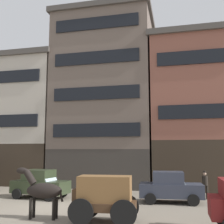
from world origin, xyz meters
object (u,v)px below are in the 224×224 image
(draft_horse, at_px, (42,190))
(sedan_parked_curb, at_px, (40,184))
(sedan_light, at_px, (170,187))
(pedestrian_officer, at_px, (205,183))
(cargo_wagon, at_px, (104,195))

(draft_horse, distance_m, sedan_parked_curb, 5.79)
(sedan_light, height_order, pedestrian_officer, sedan_light)
(cargo_wagon, height_order, pedestrian_officer, cargo_wagon)
(cargo_wagon, xyz_separation_m, sedan_parked_curb, (-5.66, 5.10, -0.23))
(sedan_light, bearing_deg, draft_horse, -136.73)
(sedan_light, bearing_deg, cargo_wagon, -117.11)
(draft_horse, relative_size, sedan_parked_curb, 0.61)
(sedan_light, height_order, sedan_parked_curb, same)
(cargo_wagon, distance_m, sedan_parked_curb, 7.62)
(cargo_wagon, distance_m, draft_horse, 2.95)
(sedan_parked_curb, distance_m, pedestrian_officer, 10.76)
(draft_horse, xyz_separation_m, sedan_light, (5.69, 5.36, -0.36))
(sedan_light, xyz_separation_m, sedan_parked_curb, (-8.40, -0.25, 0.00))
(draft_horse, distance_m, pedestrian_officer, 10.63)
(pedestrian_officer, bearing_deg, draft_horse, -137.65)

